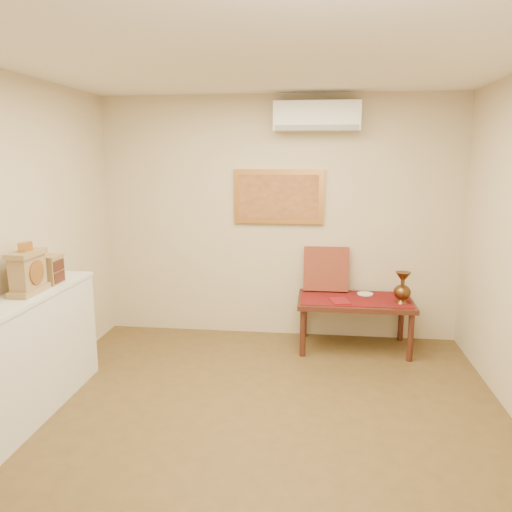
# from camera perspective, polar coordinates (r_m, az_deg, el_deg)

# --- Properties ---
(floor) EXTENTS (4.50, 4.50, 0.00)m
(floor) POSITION_cam_1_polar(r_m,az_deg,el_deg) (3.91, -0.25, -20.09)
(floor) COLOR brown
(floor) RESTS_ON ground
(ceiling) EXTENTS (4.50, 4.50, 0.00)m
(ceiling) POSITION_cam_1_polar(r_m,az_deg,el_deg) (3.40, -0.29, 22.51)
(ceiling) COLOR white
(ceiling) RESTS_ON ground
(wall_back) EXTENTS (4.00, 0.02, 2.70)m
(wall_back) POSITION_cam_1_polar(r_m,az_deg,el_deg) (5.62, 2.60, 4.29)
(wall_back) COLOR beige
(wall_back) RESTS_ON ground
(wall_front) EXTENTS (4.00, 0.02, 2.70)m
(wall_front) POSITION_cam_1_polar(r_m,az_deg,el_deg) (1.34, -13.23, -20.27)
(wall_front) COLOR beige
(wall_front) RESTS_ON ground
(table_cloth) EXTENTS (1.14, 0.59, 0.01)m
(table_cloth) POSITION_cam_1_polar(r_m,az_deg,el_deg) (5.42, 11.25, -4.79)
(table_cloth) COLOR maroon
(table_cloth) RESTS_ON low_table
(brass_urn_tall) EXTENTS (0.18, 0.18, 0.40)m
(brass_urn_tall) POSITION_cam_1_polar(r_m,az_deg,el_deg) (5.31, 16.41, -3.10)
(brass_urn_tall) COLOR brown
(brass_urn_tall) RESTS_ON table_cloth
(plate) EXTENTS (0.17, 0.17, 0.01)m
(plate) POSITION_cam_1_polar(r_m,az_deg,el_deg) (5.58, 12.37, -4.25)
(plate) COLOR silver
(plate) RESTS_ON table_cloth
(menu) EXTENTS (0.23, 0.29, 0.01)m
(menu) POSITION_cam_1_polar(r_m,az_deg,el_deg) (5.27, 9.52, -5.08)
(menu) COLOR maroon
(menu) RESTS_ON table_cloth
(cushion) EXTENTS (0.49, 0.20, 0.50)m
(cushion) POSITION_cam_1_polar(r_m,az_deg,el_deg) (5.62, 8.00, -1.46)
(cushion) COLOR #5D1219
(cushion) RESTS_ON table_cloth
(display_ledge) EXTENTS (0.37, 2.02, 0.98)m
(display_ledge) POSITION_cam_1_polar(r_m,az_deg,el_deg) (4.29, -25.73, -11.02)
(display_ledge) COLOR silver
(display_ledge) RESTS_ON floor
(mantel_clock) EXTENTS (0.17, 0.36, 0.41)m
(mantel_clock) POSITION_cam_1_polar(r_m,az_deg,el_deg) (4.27, -24.62, -1.67)
(mantel_clock) COLOR #A18153
(mantel_clock) RESTS_ON display_ledge
(wooden_chest) EXTENTS (0.16, 0.21, 0.24)m
(wooden_chest) POSITION_cam_1_polar(r_m,az_deg,el_deg) (4.55, -22.43, -1.43)
(wooden_chest) COLOR #A18153
(wooden_chest) RESTS_ON display_ledge
(low_table) EXTENTS (1.20, 0.70, 0.55)m
(low_table) POSITION_cam_1_polar(r_m,az_deg,el_deg) (5.44, 11.22, -5.50)
(low_table) COLOR #451E14
(low_table) RESTS_ON floor
(painting) EXTENTS (1.00, 0.06, 0.60)m
(painting) POSITION_cam_1_polar(r_m,az_deg,el_deg) (5.57, 2.60, 6.81)
(painting) COLOR #BC7E3C
(painting) RESTS_ON wall_back
(ac_unit) EXTENTS (0.90, 0.25, 0.30)m
(ac_unit) POSITION_cam_1_polar(r_m,az_deg,el_deg) (5.44, 6.96, 15.57)
(ac_unit) COLOR white
(ac_unit) RESTS_ON wall_back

